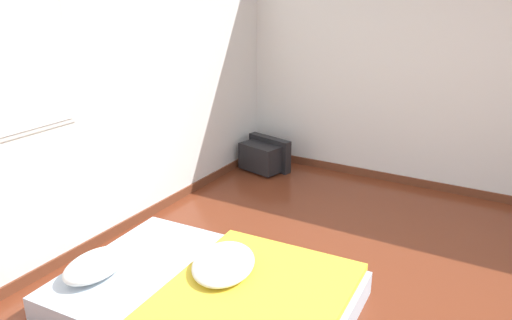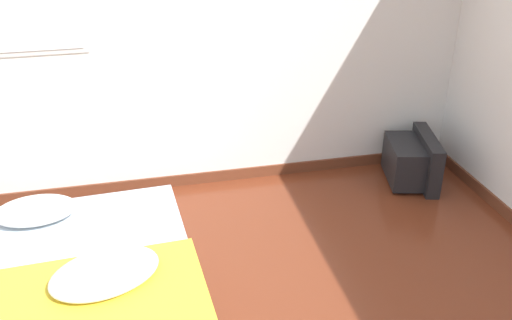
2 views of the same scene
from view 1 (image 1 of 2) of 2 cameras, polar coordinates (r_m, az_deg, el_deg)
ground_plane at (r=3.66m, az=15.50°, el=-16.83°), size 20.00×20.00×0.00m
wall_back at (r=4.34m, az=-16.70°, el=7.68°), size 7.21×0.08×2.60m
wall_right at (r=5.44m, az=23.74°, el=9.10°), size 0.08×7.36×2.60m
mattress_bed at (r=3.57m, az=-5.54°, el=-14.85°), size 1.48×2.04×0.32m
crt_tv at (r=5.92m, az=0.91°, el=0.51°), size 0.46×0.60×0.39m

